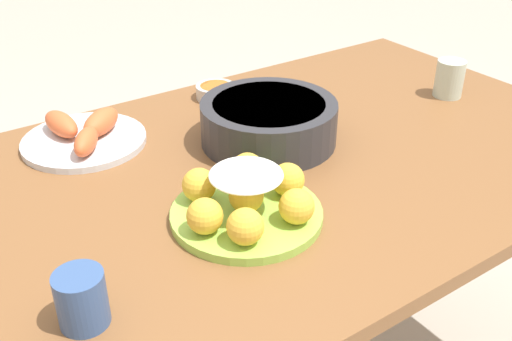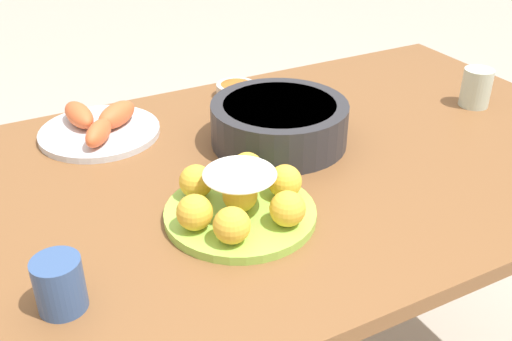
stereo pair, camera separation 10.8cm
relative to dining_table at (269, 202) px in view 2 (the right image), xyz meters
name	(u,v)px [view 2 (the right image)]	position (x,y,z in m)	size (l,w,h in m)	color
dining_table	(269,202)	(0.00, 0.00, 0.00)	(1.53, 0.88, 0.73)	brown
cake_plate	(240,200)	(-0.13, -0.14, 0.12)	(0.26, 0.26, 0.10)	#99CC4C
serving_bowl	(279,122)	(0.06, 0.08, 0.14)	(0.28, 0.28, 0.09)	#2D2D33
sauce_bowl	(236,90)	(0.09, 0.34, 0.11)	(0.10, 0.10, 0.03)	beige
seafood_platter	(99,126)	(-0.26, 0.29, 0.11)	(0.26, 0.26, 0.06)	silver
cup_near	(59,284)	(-0.45, -0.22, 0.13)	(0.07, 0.07, 0.08)	#38568E
cup_far	(476,88)	(0.57, 0.02, 0.13)	(0.07, 0.07, 0.09)	beige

